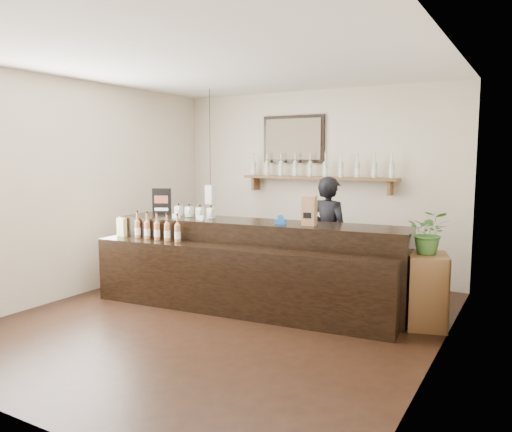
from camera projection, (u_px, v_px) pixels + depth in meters
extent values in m
plane|color=black|center=(225.00, 319.00, 5.60)|extent=(5.00, 5.00, 0.00)
plane|color=beige|center=(315.00, 184.00, 7.58)|extent=(4.50, 0.00, 4.50)
plane|color=beige|center=(14.00, 221.00, 3.28)|extent=(4.50, 0.00, 4.50)
plane|color=beige|center=(81.00, 188.00, 6.54)|extent=(0.00, 5.00, 5.00)
plane|color=beige|center=(440.00, 205.00, 4.32)|extent=(0.00, 5.00, 5.00)
plane|color=white|center=(223.00, 63.00, 5.26)|extent=(5.00, 5.00, 0.00)
cube|color=brown|center=(317.00, 178.00, 7.41)|extent=(2.40, 0.25, 0.04)
cube|color=brown|center=(256.00, 184.00, 7.98)|extent=(0.04, 0.20, 0.20)
cube|color=brown|center=(390.00, 188.00, 6.92)|extent=(0.04, 0.20, 0.20)
cube|color=black|center=(293.00, 139.00, 7.65)|extent=(1.02, 0.04, 0.72)
cube|color=#4D4132|center=(293.00, 139.00, 7.63)|extent=(0.92, 0.01, 0.62)
cube|color=white|center=(210.00, 194.00, 7.47)|extent=(0.12, 0.12, 0.28)
cylinder|color=black|center=(210.00, 137.00, 7.37)|extent=(0.01, 0.01, 1.41)
cylinder|color=beige|center=(254.00, 169.00, 7.94)|extent=(0.07, 0.07, 0.20)
cone|color=beige|center=(254.00, 161.00, 7.92)|extent=(0.07, 0.07, 0.05)
cylinder|color=beige|center=(254.00, 157.00, 7.92)|extent=(0.02, 0.02, 0.07)
cylinder|color=gold|center=(254.00, 154.00, 7.91)|extent=(0.03, 0.03, 0.02)
cylinder|color=white|center=(254.00, 170.00, 7.94)|extent=(0.07, 0.07, 0.09)
cylinder|color=beige|center=(267.00, 169.00, 7.82)|extent=(0.07, 0.07, 0.20)
cone|color=beige|center=(267.00, 161.00, 7.80)|extent=(0.07, 0.07, 0.05)
cylinder|color=beige|center=(267.00, 157.00, 7.79)|extent=(0.02, 0.02, 0.07)
cylinder|color=gold|center=(267.00, 154.00, 7.79)|extent=(0.03, 0.03, 0.02)
cylinder|color=white|center=(267.00, 170.00, 7.82)|extent=(0.07, 0.07, 0.09)
cylinder|color=beige|center=(281.00, 169.00, 7.70)|extent=(0.07, 0.07, 0.20)
cone|color=beige|center=(281.00, 161.00, 7.68)|extent=(0.07, 0.07, 0.05)
cylinder|color=beige|center=(281.00, 157.00, 7.67)|extent=(0.02, 0.02, 0.07)
cylinder|color=gold|center=(281.00, 154.00, 7.67)|extent=(0.03, 0.03, 0.02)
cylinder|color=white|center=(281.00, 170.00, 7.70)|extent=(0.07, 0.07, 0.09)
cylinder|color=beige|center=(295.00, 169.00, 7.58)|extent=(0.07, 0.07, 0.20)
cone|color=beige|center=(295.00, 161.00, 7.56)|extent=(0.07, 0.07, 0.05)
cylinder|color=beige|center=(295.00, 157.00, 7.55)|extent=(0.02, 0.02, 0.07)
cylinder|color=gold|center=(295.00, 154.00, 7.55)|extent=(0.03, 0.03, 0.02)
cylinder|color=white|center=(295.00, 171.00, 7.58)|extent=(0.07, 0.07, 0.09)
cylinder|color=beige|center=(310.00, 170.00, 7.45)|extent=(0.07, 0.07, 0.20)
cone|color=beige|center=(310.00, 161.00, 7.44)|extent=(0.07, 0.07, 0.05)
cylinder|color=beige|center=(310.00, 157.00, 7.43)|extent=(0.02, 0.02, 0.07)
cylinder|color=gold|center=(310.00, 154.00, 7.43)|extent=(0.03, 0.03, 0.02)
cylinder|color=white|center=(310.00, 171.00, 7.46)|extent=(0.07, 0.07, 0.09)
cylinder|color=beige|center=(325.00, 170.00, 7.33)|extent=(0.07, 0.07, 0.20)
cone|color=beige|center=(325.00, 161.00, 7.32)|extent=(0.07, 0.07, 0.05)
cylinder|color=beige|center=(326.00, 157.00, 7.31)|extent=(0.02, 0.02, 0.07)
cylinder|color=gold|center=(326.00, 154.00, 7.31)|extent=(0.03, 0.03, 0.02)
cylinder|color=white|center=(325.00, 171.00, 7.34)|extent=(0.07, 0.07, 0.09)
cylinder|color=beige|center=(341.00, 170.00, 7.21)|extent=(0.07, 0.07, 0.20)
cone|color=beige|center=(341.00, 161.00, 7.20)|extent=(0.07, 0.07, 0.05)
cylinder|color=beige|center=(341.00, 157.00, 7.19)|extent=(0.02, 0.02, 0.07)
cylinder|color=gold|center=(341.00, 154.00, 7.18)|extent=(0.03, 0.03, 0.02)
cylinder|color=white|center=(341.00, 171.00, 7.22)|extent=(0.07, 0.07, 0.09)
cylinder|color=beige|center=(357.00, 170.00, 7.09)|extent=(0.07, 0.07, 0.20)
cone|color=beige|center=(358.00, 161.00, 7.08)|extent=(0.07, 0.07, 0.05)
cylinder|color=beige|center=(358.00, 157.00, 7.07)|extent=(0.02, 0.02, 0.07)
cylinder|color=gold|center=(358.00, 154.00, 7.06)|extent=(0.03, 0.03, 0.02)
cylinder|color=white|center=(357.00, 172.00, 7.09)|extent=(0.07, 0.07, 0.09)
cylinder|color=beige|center=(374.00, 170.00, 6.97)|extent=(0.07, 0.07, 0.20)
cone|color=beige|center=(375.00, 161.00, 6.96)|extent=(0.07, 0.07, 0.05)
cylinder|color=beige|center=(375.00, 157.00, 6.95)|extent=(0.02, 0.02, 0.07)
cylinder|color=gold|center=(375.00, 154.00, 6.94)|extent=(0.03, 0.03, 0.02)
cylinder|color=white|center=(374.00, 172.00, 6.97)|extent=(0.07, 0.07, 0.09)
cylinder|color=beige|center=(392.00, 171.00, 6.85)|extent=(0.07, 0.07, 0.20)
cone|color=beige|center=(392.00, 161.00, 6.84)|extent=(0.07, 0.07, 0.05)
cylinder|color=beige|center=(392.00, 157.00, 6.83)|extent=(0.02, 0.02, 0.07)
cylinder|color=gold|center=(392.00, 154.00, 6.82)|extent=(0.03, 0.03, 0.02)
cylinder|color=white|center=(392.00, 172.00, 6.85)|extent=(0.07, 0.07, 0.09)
cube|color=black|center=(255.00, 263.00, 6.14)|extent=(3.74, 0.99, 1.03)
cube|color=black|center=(234.00, 281.00, 5.73)|extent=(3.71, 0.67, 0.78)
cube|color=white|center=(176.00, 216.00, 6.38)|extent=(0.10, 0.04, 0.05)
cube|color=white|center=(200.00, 218.00, 6.19)|extent=(0.10, 0.04, 0.05)
cube|color=#D2D180|center=(123.00, 231.00, 6.53)|extent=(0.12, 0.12, 0.12)
cube|color=#D2D180|center=(123.00, 222.00, 6.51)|extent=(0.12, 0.12, 0.12)
cube|color=beige|center=(179.00, 211.00, 6.59)|extent=(0.08, 0.08, 0.13)
cube|color=beige|center=(176.00, 211.00, 6.54)|extent=(0.07, 0.00, 0.06)
cylinder|color=black|center=(179.00, 204.00, 6.58)|extent=(0.02, 0.02, 0.03)
cube|color=beige|center=(189.00, 212.00, 6.50)|extent=(0.08, 0.08, 0.13)
cube|color=beige|center=(187.00, 212.00, 6.46)|extent=(0.07, 0.00, 0.06)
cylinder|color=black|center=(189.00, 205.00, 6.49)|extent=(0.02, 0.02, 0.03)
cube|color=beige|center=(200.00, 212.00, 6.42)|extent=(0.08, 0.08, 0.13)
cube|color=beige|center=(198.00, 213.00, 6.37)|extent=(0.07, 0.00, 0.06)
cylinder|color=black|center=(200.00, 206.00, 6.40)|extent=(0.02, 0.02, 0.03)
cube|color=beige|center=(211.00, 213.00, 6.33)|extent=(0.08, 0.08, 0.13)
cube|color=beige|center=(209.00, 214.00, 6.29)|extent=(0.07, 0.00, 0.06)
cylinder|color=black|center=(211.00, 206.00, 6.32)|extent=(0.02, 0.02, 0.03)
cylinder|color=#A66838|center=(138.00, 230.00, 6.40)|extent=(0.07, 0.07, 0.20)
cone|color=#A66838|center=(137.00, 220.00, 6.38)|extent=(0.07, 0.07, 0.05)
cylinder|color=#A66838|center=(137.00, 215.00, 6.38)|extent=(0.02, 0.02, 0.07)
cylinder|color=black|center=(137.00, 212.00, 6.37)|extent=(0.03, 0.03, 0.02)
cylinder|color=white|center=(138.00, 231.00, 6.40)|extent=(0.07, 0.07, 0.09)
cylinder|color=#A66838|center=(147.00, 231.00, 6.32)|extent=(0.07, 0.07, 0.20)
cone|color=#A66838|center=(147.00, 221.00, 6.30)|extent=(0.07, 0.07, 0.05)
cylinder|color=#A66838|center=(147.00, 216.00, 6.30)|extent=(0.02, 0.02, 0.07)
cylinder|color=black|center=(147.00, 212.00, 6.29)|extent=(0.03, 0.03, 0.02)
cylinder|color=white|center=(147.00, 232.00, 6.32)|extent=(0.07, 0.07, 0.09)
cylinder|color=#A66838|center=(157.00, 231.00, 6.24)|extent=(0.07, 0.07, 0.20)
cone|color=#A66838|center=(157.00, 221.00, 6.22)|extent=(0.07, 0.07, 0.05)
cylinder|color=#A66838|center=(157.00, 217.00, 6.22)|extent=(0.02, 0.02, 0.07)
cylinder|color=black|center=(157.00, 213.00, 6.21)|extent=(0.03, 0.03, 0.02)
cylinder|color=white|center=(157.00, 233.00, 6.24)|extent=(0.07, 0.07, 0.09)
cylinder|color=#A66838|center=(167.00, 232.00, 6.16)|extent=(0.07, 0.07, 0.20)
cone|color=#A66838|center=(167.00, 222.00, 6.14)|extent=(0.07, 0.07, 0.05)
cylinder|color=#A66838|center=(167.00, 217.00, 6.14)|extent=(0.02, 0.02, 0.07)
cylinder|color=black|center=(167.00, 214.00, 6.13)|extent=(0.03, 0.03, 0.02)
cylinder|color=white|center=(167.00, 234.00, 6.16)|extent=(0.07, 0.07, 0.09)
cylinder|color=#A66838|center=(178.00, 233.00, 6.08)|extent=(0.07, 0.07, 0.20)
cone|color=#A66838|center=(177.00, 223.00, 6.06)|extent=(0.07, 0.07, 0.05)
cylinder|color=#A66838|center=(177.00, 218.00, 6.06)|extent=(0.02, 0.02, 0.07)
cylinder|color=black|center=(177.00, 214.00, 6.05)|extent=(0.03, 0.03, 0.02)
cylinder|color=white|center=(178.00, 235.00, 6.08)|extent=(0.07, 0.07, 0.09)
cube|color=black|center=(162.00, 202.00, 6.72)|extent=(0.24, 0.13, 0.36)
cube|color=brown|center=(161.00, 199.00, 6.70)|extent=(0.17, 0.08, 0.10)
cube|color=white|center=(161.00, 209.00, 6.72)|extent=(0.17, 0.08, 0.04)
cube|color=#A0724D|center=(309.00, 211.00, 5.70)|extent=(0.16, 0.13, 0.34)
cube|color=black|center=(307.00, 215.00, 5.65)|extent=(0.10, 0.01, 0.07)
cube|color=#195CB5|center=(281.00, 222.00, 5.82)|extent=(0.14, 0.07, 0.06)
cylinder|color=#195CB5|center=(281.00, 218.00, 5.82)|extent=(0.07, 0.04, 0.07)
cube|color=brown|center=(427.00, 290.00, 5.34)|extent=(0.53, 0.63, 0.79)
imported|color=#3B702D|center=(429.00, 232.00, 5.26)|extent=(0.45, 0.40, 0.47)
imported|color=black|center=(329.00, 228.00, 6.52)|extent=(0.72, 0.55, 1.77)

